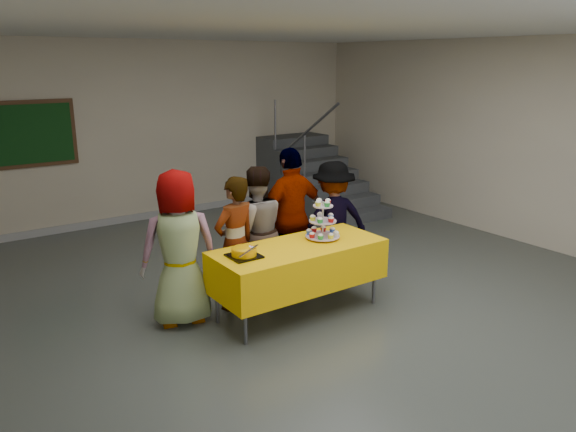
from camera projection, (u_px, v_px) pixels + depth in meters
The scene contains 11 objects.
room_shell at pixel (345, 118), 5.37m from camera, with size 10.00×10.04×3.02m.
bake_table at pixel (299, 265), 5.99m from camera, with size 1.88×0.78×0.77m.
cupcake_stand at pixel (323, 224), 6.13m from camera, with size 0.38×0.38×0.44m.
bear_cake at pixel (244, 251), 5.58m from camera, with size 0.32×0.36×0.12m.
schoolchild_a at pixel (179, 248), 5.71m from camera, with size 0.80×0.52×1.63m, color slate.
schoolchild_b at pixel (235, 243), 6.09m from camera, with size 0.54×0.36×1.49m, color slate.
schoolchild_c at pixel (256, 230), 6.52m from camera, with size 0.74×0.57×1.51m, color slate.
schoolchild_d at pixel (292, 217), 6.78m from camera, with size 0.98×0.41×1.68m, color slate.
schoolchild_e at pixel (333, 220), 6.98m from camera, with size 0.96×0.55×1.48m, color slate.
staircase at pixel (310, 180), 10.55m from camera, with size 1.30×2.40×2.04m.
noticeboard at pixel (31, 134), 8.37m from camera, with size 1.30×0.05×1.00m.
Camera 1 is at (-3.55, -4.12, 2.66)m, focal length 35.00 mm.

